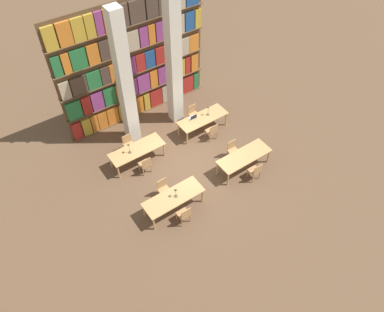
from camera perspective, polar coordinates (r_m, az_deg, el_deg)
ground_plane at (r=15.55m, az=-0.29°, el=-1.34°), size 40.00×40.00×0.00m
bookshelf_bank at (r=16.51m, az=-8.83°, el=13.77°), size 6.88×0.35×5.50m
pillar_left at (r=14.96m, az=-10.23°, el=11.08°), size 0.52×0.52×6.00m
pillar_center at (r=15.81m, az=-2.80°, el=14.02°), size 0.52×0.52×6.00m
reading_table_0 at (r=13.69m, az=-2.84°, el=-6.42°), size 2.28×0.84×0.74m
chair_0 at (r=13.50m, az=-1.18°, el=-8.88°), size 0.42×0.40×0.88m
chair_1 at (r=14.21m, az=-4.38°, el=-4.98°), size 0.42×0.40×0.88m
desk_lamp_0 at (r=13.41m, az=-2.50°, el=-5.42°), size 0.14×0.14×0.43m
reading_table_1 at (r=15.10m, az=7.94°, el=-0.15°), size 2.28×0.84×0.74m
chair_2 at (r=14.92m, az=9.64°, el=-2.25°), size 0.42×0.40×0.88m
chair_3 at (r=15.58m, az=6.24°, el=0.97°), size 0.42×0.40×0.88m
reading_table_2 at (r=15.36m, az=-8.39°, el=0.86°), size 2.28×0.84×0.74m
chair_4 at (r=15.05m, az=-7.11°, el=-1.26°), size 0.42×0.40×0.88m
chair_5 at (r=15.95m, az=-9.64°, el=1.86°), size 0.42×0.40×0.88m
desk_lamp_1 at (r=14.98m, az=-9.61°, el=1.41°), size 0.14×0.14×0.50m
reading_table_3 at (r=16.57m, az=1.63°, el=5.67°), size 2.28×0.84×0.74m
chair_6 at (r=16.29m, az=3.06°, el=3.82°), size 0.42×0.40×0.88m
chair_7 at (r=17.12m, az=0.21°, el=6.49°), size 0.42×0.40×0.88m
desk_lamp_2 at (r=16.47m, az=2.48°, el=7.16°), size 0.14×0.14×0.48m
laptop at (r=16.47m, az=0.10°, el=5.89°), size 0.32×0.22×0.21m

